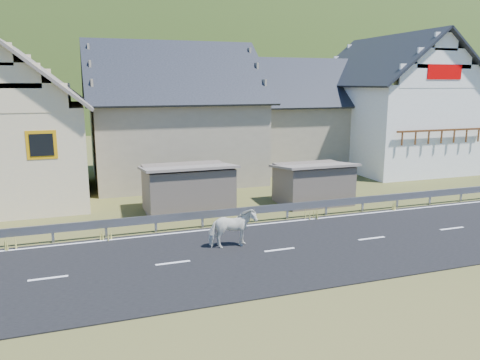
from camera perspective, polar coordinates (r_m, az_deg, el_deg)
name	(u,v)px	position (r m, az deg, el deg)	size (l,w,h in m)	color
ground	(280,251)	(17.63, 4.84, -8.60)	(160.00, 160.00, 0.00)	#364018
road	(280,250)	(17.63, 4.84, -8.54)	(60.00, 7.00, 0.04)	black
lane_markings	(280,250)	(17.62, 4.84, -8.46)	(60.00, 6.60, 0.01)	silver
guardrail	(246,211)	(20.72, 0.76, -3.82)	(28.10, 0.09, 0.75)	#93969B
shed_left	(188,189)	(22.68, -6.41, -1.12)	(4.30, 3.30, 2.40)	#6D5F52
shed_right	(313,184)	(24.45, 8.89, -0.49)	(3.80, 2.90, 2.20)	#6D5F52
house_cream	(13,117)	(27.36, -25.95, 6.87)	(7.80, 9.80, 8.30)	beige
house_stone_a	(172,107)	(30.69, -8.24, 8.83)	(10.80, 9.80, 8.90)	gray
house_stone_b	(299,109)	(35.81, 7.24, 8.61)	(9.80, 8.80, 8.10)	gray
house_white	(392,98)	(36.35, 18.06, 9.49)	(8.80, 10.80, 9.70)	white
mountain	(112,149)	(197.20, -15.40, 3.67)	(440.00, 280.00, 260.00)	#243716
horse	(232,228)	(17.60, -0.93, -5.92)	(1.75, 0.80, 1.48)	silver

